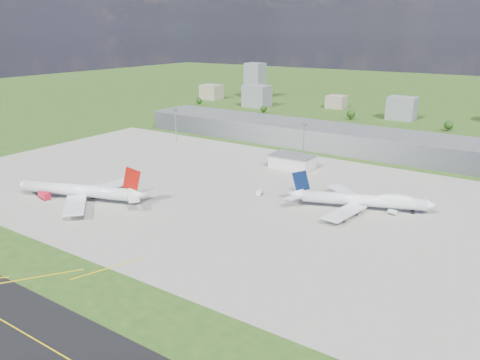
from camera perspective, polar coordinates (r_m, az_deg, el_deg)
The scene contains 21 objects.
ground at distance 347.35m, azimuth 8.72°, elevation 3.67°, with size 1400.00×1400.00×0.00m, color #284C17.
apron at distance 250.32m, azimuth -0.03°, elevation -1.72°, with size 360.00×190.00×0.08m, color gray.
terminal at distance 358.97m, azimuth 9.80°, elevation 5.30°, with size 300.00×42.00×15.00m, color slate.
ops_building at distance 298.59m, azimuth 6.38°, elevation 2.22°, with size 26.00×16.00×8.00m, color silver.
mast_west at distance 368.72m, azimuth -7.87°, elevation 7.34°, with size 3.50×2.00×25.90m.
mast_center at distance 308.33m, azimuth 7.76°, elevation 5.29°, with size 3.50×2.00×25.90m.
airliner_red_twin at distance 252.11m, azimuth -18.75°, elevation -1.27°, with size 72.17×54.91×20.35m.
airliner_blue_quad at distance 234.63m, azimuth 14.75°, elevation -2.39°, with size 67.38×51.41×18.30m.
fire_truck at distance 263.14m, azimuth -22.76°, elevation -1.76°, with size 8.85×4.67×3.71m.
tug_yellow at distance 258.50m, azimuth -17.70°, elevation -1.75°, with size 4.05×3.68×1.76m.
van_white_near at distance 248.39m, azimuth 2.37°, elevation -1.57°, with size 3.93×5.90×2.74m.
van_white_far at distance 234.11m, azimuth 18.09°, elevation -3.78°, with size 4.51×2.62×2.24m.
bldg_far_w at distance 602.18m, azimuth -3.52°, elevation 10.67°, with size 24.00×20.00×18.00m, color gray.
bldg_w at distance 540.55m, azimuth 2.07°, elevation 10.20°, with size 28.00×22.00×24.00m, color slate.
bldg_cw at distance 540.83m, azimuth 11.67°, elevation 9.32°, with size 20.00×18.00×14.00m, color gray.
bldg_c at distance 487.12m, azimuth 19.12°, elevation 8.27°, with size 26.00×20.00×22.00m, color slate.
bldg_tall_w at distance 610.96m, azimuth 1.84°, elevation 12.03°, with size 22.00×20.00×44.00m, color slate.
tree_far_w at distance 551.40m, azimuth -5.00°, elevation 9.58°, with size 7.20×7.20×8.80m.
tree_w at distance 496.59m, azimuth 2.89°, elevation 8.67°, with size 6.75×6.75×8.25m.
tree_c at distance 471.45m, azimuth 13.37°, elevation 7.84°, with size 8.10×8.10×9.90m.
tree_e at distance 443.98m, azimuth 24.08°, elevation 6.14°, with size 7.65×7.65×9.35m.
Camera 1 is at (140.85, -156.23, 83.88)m, focal length 35.00 mm.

